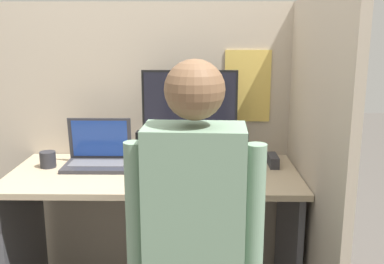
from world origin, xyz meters
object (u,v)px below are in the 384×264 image
Objects in this scene: monitor at (190,110)px; pen_cup at (48,159)px; laptop at (98,157)px; stapler at (273,160)px; carrot_toy at (143,180)px; coffee_mug at (251,154)px; paper_box at (190,157)px; person at (195,235)px.

pen_cup is at bearing -170.59° from monitor.
laptop is 2.30× the size of stapler.
stapler reaches higher than carrot_toy.
monitor is 0.56m from laptop.
monitor is 0.42m from coffee_mug.
coffee_mug is (0.34, -0.00, -0.25)m from monitor.
coffee_mug is (0.34, -0.00, 0.02)m from paper_box.
carrot_toy is (-0.22, -0.38, -0.27)m from monitor.
person is at bearing -87.90° from monitor.
coffee_mug reaches higher than pen_cup.
person is 1.06m from coffee_mug.
carrot_toy is (-0.22, -0.37, -0.01)m from paper_box.
paper_box is 0.87× the size of laptop.
paper_box is at bearing 60.02° from carrot_toy.
laptop is at bearing -168.64° from monitor.
paper_box is at bearing 179.93° from coffee_mug.
laptop is at bearing -178.91° from stapler.
carrot_toy is at bearing -119.79° from monitor.
stapler is at bearing 23.90° from carrot_toy.
laptop is 0.94m from stapler.
coffee_mug reaches higher than carrot_toy.
paper_box is at bearing 170.13° from stapler.
stapler is 1.21m from pen_cup.
monitor is at bearing 60.21° from carrot_toy.
pen_cup is at bearing -177.91° from stapler.
monitor reaches higher than laptop.
stapler is (0.94, 0.02, -0.02)m from laptop.
laptop reaches higher than coffee_mug.
monitor is 3.46× the size of stapler.
coffee_mug is (0.83, 0.10, -0.00)m from laptop.
monitor is at bearing 9.41° from pen_cup.
monitor is (0.00, 0.00, 0.27)m from paper_box.
pen_cup is at bearing 131.58° from person.
person is at bearing -48.42° from pen_cup.
monitor is at bearing 11.36° from laptop.
person is (0.25, -0.64, 0.03)m from carrot_toy.
laptop is (-0.49, -0.10, -0.24)m from monitor.
paper_box is at bearing 11.04° from laptop.
carrot_toy is 0.67m from coffee_mug.
monitor is 1.05m from person.
paper_box is 1.99× the size of stapler.
paper_box is 0.76m from pen_cup.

